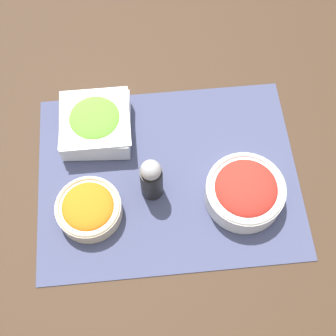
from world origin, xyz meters
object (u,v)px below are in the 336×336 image
Objects in this scene: lettuce_bowl at (96,123)px; pepper_shaker at (151,179)px; carrot_bowl at (89,208)px; tomato_bowl at (245,191)px.

lettuce_bowl is 0.18m from pepper_shaker.
carrot_bowl is 0.18m from lettuce_bowl.
carrot_bowl is 0.13m from pepper_shaker.
tomato_bowl reaches higher than carrot_bowl.
pepper_shaker is at bearing -10.34° from tomato_bowl.
pepper_shaker is (-0.10, 0.14, 0.02)m from lettuce_bowl.
tomato_bowl is (-0.29, -0.00, 0.01)m from carrot_bowl.
tomato_bowl is at bearing 169.66° from pepper_shaker.
carrot_bowl is 0.82× the size of tomato_bowl.
pepper_shaker is (0.17, -0.03, 0.02)m from tomato_bowl.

